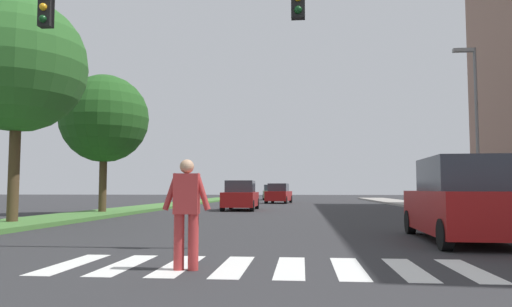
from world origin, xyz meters
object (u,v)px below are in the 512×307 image
(suv_crossing, at_px, (463,202))
(sedan_midblock, at_px, (241,196))
(street_lamp_right, at_px, (474,114))
(tree_mid, at_px, (18,65))
(sedan_distant, at_px, (279,194))
(tree_far, at_px, (104,119))
(traffic_light_gantry, at_px, (46,41))
(pedestrian_performer, at_px, (186,209))
(sedan_far_horizon, at_px, (271,193))

(suv_crossing, distance_m, sedan_midblock, 17.70)
(street_lamp_right, distance_m, sedan_midblock, 13.20)
(tree_mid, bearing_deg, sedan_distant, 73.78)
(sedan_midblock, bearing_deg, tree_far, -136.88)
(street_lamp_right, xyz_separation_m, sedan_distant, (-9.77, 19.34, -3.81))
(traffic_light_gantry, bearing_deg, sedan_midblock, 84.18)
(tree_mid, height_order, pedestrian_performer, tree_mid)
(pedestrian_performer, bearing_deg, suv_crossing, 39.06)
(traffic_light_gantry, distance_m, street_lamp_right, 18.31)
(tree_far, distance_m, pedestrian_performer, 17.31)
(street_lamp_right, relative_size, pedestrian_performer, 4.44)
(pedestrian_performer, distance_m, sedan_distant, 34.35)
(suv_crossing, distance_m, sedan_distant, 30.40)
(tree_mid, bearing_deg, street_lamp_right, 21.80)
(suv_crossing, relative_size, sedan_distant, 1.04)
(tree_mid, height_order, street_lamp_right, tree_mid)
(pedestrian_performer, distance_m, suv_crossing, 7.14)
(tree_mid, bearing_deg, sedan_midblock, 64.14)
(street_lamp_right, bearing_deg, sedan_far_horizon, 109.38)
(tree_mid, height_order, traffic_light_gantry, tree_mid)
(tree_mid, relative_size, tree_far, 1.15)
(pedestrian_performer, bearing_deg, street_lamp_right, 57.56)
(sedan_midblock, height_order, sedan_distant, sedan_midblock)
(traffic_light_gantry, distance_m, pedestrian_performer, 5.55)
(tree_far, bearing_deg, sedan_far_horizon, 79.26)
(traffic_light_gantry, relative_size, street_lamp_right, 1.32)
(tree_far, height_order, sedan_distant, tree_far)
(street_lamp_right, xyz_separation_m, sedan_far_horizon, (-11.25, 31.97, -3.81))
(sedan_distant, bearing_deg, tree_mid, -106.22)
(tree_mid, xyz_separation_m, tree_far, (0.13, 6.98, -0.83))
(tree_far, height_order, sedan_far_horizon, tree_far)
(street_lamp_right, bearing_deg, sedan_distant, 116.81)
(tree_far, xyz_separation_m, pedestrian_performer, (7.77, -15.02, -3.70))
(tree_far, relative_size, sedan_distant, 1.48)
(sedan_far_horizon, bearing_deg, pedestrian_performer, -87.92)
(pedestrian_performer, xyz_separation_m, sedan_far_horizon, (-1.71, 46.98, -0.15))
(tree_mid, distance_m, sedan_distant, 27.80)
(tree_mid, bearing_deg, pedestrian_performer, -45.49)
(sedan_distant, bearing_deg, pedestrian_performer, -89.60)
(tree_far, height_order, sedan_midblock, tree_far)
(tree_mid, relative_size, suv_crossing, 1.64)
(suv_crossing, relative_size, sedan_midblock, 1.01)
(pedestrian_performer, bearing_deg, sedan_far_horizon, 92.08)
(tree_mid, distance_m, pedestrian_performer, 12.14)
(traffic_light_gantry, relative_size, sedan_distant, 2.22)
(suv_crossing, height_order, sedan_midblock, suv_crossing)
(suv_crossing, bearing_deg, street_lamp_right, 69.20)
(traffic_light_gantry, distance_m, sedan_far_horizon, 44.85)
(tree_mid, relative_size, sedan_midblock, 1.66)
(street_lamp_right, height_order, pedestrian_performer, street_lamp_right)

